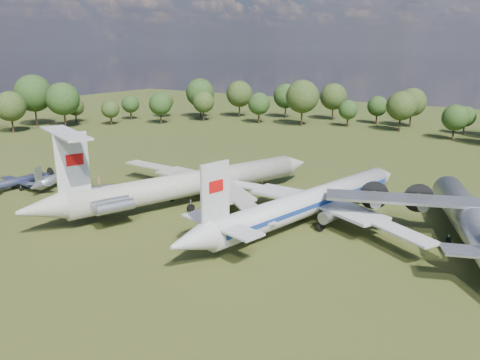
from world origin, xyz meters
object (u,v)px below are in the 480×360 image
Objects in this scene: small_prop_northwest at (57,180)px; il62_airliner at (192,188)px; an12_transport at (470,224)px; person_on_il62 at (99,182)px; small_prop_west at (18,183)px; tu104_jet at (309,207)px.

il62_airliner is at bearing -10.73° from small_prop_northwest.
an12_transport is (36.89, 6.59, -0.00)m from il62_airliner.
an12_transport is 23.49× the size of person_on_il62.
small_prop_west is (-28.90, -10.02, -1.49)m from il62_airliner.
tu104_jet is 27.74m from person_on_il62.
il62_airliner is 31.58× the size of person_on_il62.
small_prop_west is 8.48× the size of person_on_il62.
tu104_jet is 48.60m from small_prop_west.
small_prop_west is at bearing -152.24° from small_prop_northwest.
tu104_jet reaches higher than small_prop_northwest.
an12_transport is 46.23m from person_on_il62.
person_on_il62 is at bearing -133.93° from tu104_jet.
il62_airliner reaches higher than tu104_jet.
person_on_il62 is at bearing -4.16° from small_prop_west.
il62_airliner is at bearing 168.43° from an12_transport.
small_prop_west is (-65.79, -16.61, -1.48)m from an12_transport.
person_on_il62 is (20.20, -7.70, 4.65)m from small_prop_northwest.
person_on_il62 is at bearing -90.00° from il62_airliner.
tu104_jet is at bearing -148.28° from person_on_il62.
tu104_jet is at bearing 17.46° from small_prop_west.
small_prop_west is at bearing -140.51° from il62_airliner.
tu104_jet is 1.25× the size of an12_transport.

